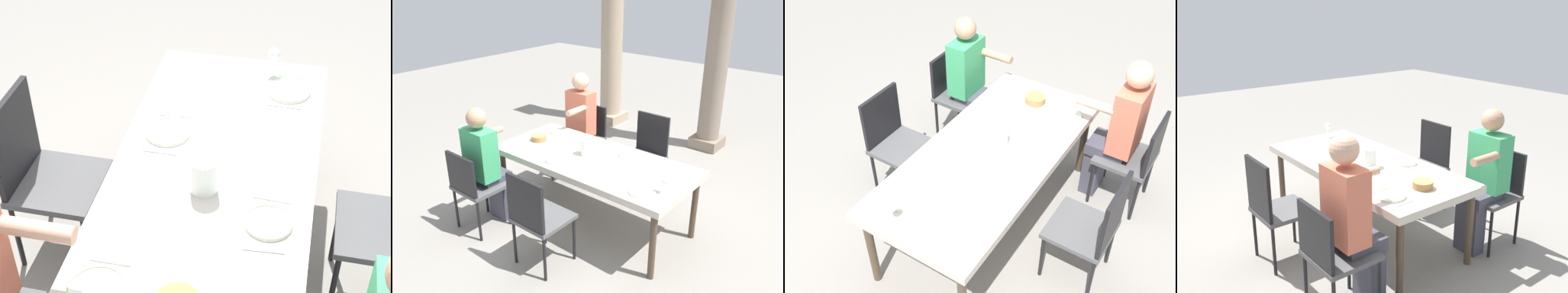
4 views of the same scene
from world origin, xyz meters
The scene contains 23 objects.
ground_plane centered at (0.00, 0.00, 0.00)m, with size 16.00×16.00×0.00m, color gray.
dining_table centered at (0.00, 0.00, 0.68)m, with size 2.08×0.94×0.74m.
chair_west_north centered at (-0.82, 0.89, 0.52)m, with size 0.44×0.44×0.88m.
chair_west_south centered at (-0.82, -0.88, 0.52)m, with size 0.44×0.44×0.88m.
chair_mid_north centered at (0.08, 0.89, 0.54)m, with size 0.44×0.44×0.95m.
chair_mid_south centered at (0.08, -0.89, 0.54)m, with size 0.44×0.44×0.94m.
diner_woman_green centered at (-0.82, -0.70, 0.69)m, with size 0.35×0.49×1.29m.
diner_man_white centered at (-0.82, 0.71, 0.72)m, with size 0.35×0.49×1.34m.
plate_0 centered at (-0.74, 0.29, 0.75)m, with size 0.23×0.23×0.02m.
fork_0 centered at (-0.89, 0.29, 0.74)m, with size 0.02×0.17×0.01m, color silver.
spoon_0 centered at (-0.59, 0.29, 0.74)m, with size 0.02×0.17×0.01m, color silver.
plate_1 centered at (-0.25, -0.29, 0.75)m, with size 0.20×0.20×0.02m.
fork_1 centered at (-0.40, -0.29, 0.74)m, with size 0.02×0.17×0.01m, color silver.
spoon_1 centered at (-0.10, -0.29, 0.74)m, with size 0.02×0.17×0.01m, color silver.
plate_2 centered at (0.26, 0.27, 0.75)m, with size 0.22×0.22×0.02m.
fork_2 centered at (0.11, 0.27, 0.74)m, with size 0.02×0.17×0.01m, color silver.
spoon_2 centered at (0.41, 0.27, 0.74)m, with size 0.02×0.17×0.01m, color silver.
plate_3 centered at (0.75, -0.27, 0.75)m, with size 0.24×0.24×0.02m.
wine_glass_3 centered at (0.91, -0.17, 0.85)m, with size 0.07×0.07×0.16m.
fork_3 centered at (0.60, -0.27, 0.74)m, with size 0.02×0.17×0.01m, color silver.
spoon_3 centered at (0.90, -0.27, 0.74)m, with size 0.02×0.17×0.01m, color silver.
water_pitcher centered at (-0.10, 0.02, 0.81)m, with size 0.12×0.12×0.17m.
bread_basket centered at (-0.76, -0.02, 0.77)m, with size 0.17×0.17×0.06m, color #9E7547.
Camera 3 is at (2.40, 1.45, 3.15)m, focal length 45.36 mm.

